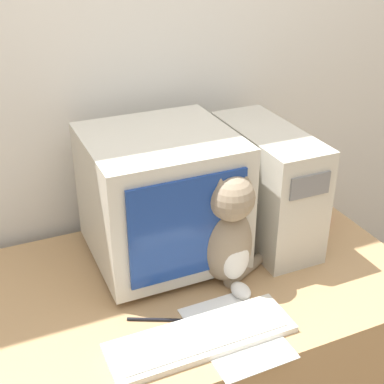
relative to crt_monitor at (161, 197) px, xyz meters
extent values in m
cube|color=silver|center=(0.03, 0.32, 0.33)|extent=(7.00, 0.05, 2.50)
cube|color=tan|center=(0.03, -0.14, -0.57)|extent=(1.36, 0.80, 0.71)
cube|color=beige|center=(0.00, 0.00, -0.20)|extent=(0.30, 0.25, 0.02)
cube|color=beige|center=(0.00, 0.00, 0.01)|extent=(0.43, 0.42, 0.39)
cube|color=navy|center=(0.00, -0.21, 0.01)|extent=(0.35, 0.01, 0.31)
cube|color=beige|center=(0.36, -0.02, -0.02)|extent=(0.19, 0.46, 0.38)
cube|color=slate|center=(0.36, -0.25, 0.08)|extent=(0.13, 0.01, 0.07)
cube|color=silver|center=(-0.05, -0.40, -0.21)|extent=(0.50, 0.15, 0.02)
cube|color=beige|center=(-0.05, -0.40, -0.20)|extent=(0.45, 0.12, 0.00)
ellipsoid|color=gray|center=(0.13, -0.18, -0.09)|extent=(0.17, 0.18, 0.25)
ellipsoid|color=white|center=(0.13, -0.25, -0.11)|extent=(0.09, 0.05, 0.14)
sphere|color=gray|center=(0.13, -0.21, 0.07)|extent=(0.14, 0.14, 0.13)
cone|color=gray|center=(0.09, -0.21, 0.13)|extent=(0.04, 0.04, 0.04)
cone|color=gray|center=(0.17, -0.21, 0.13)|extent=(0.04, 0.04, 0.04)
ellipsoid|color=white|center=(0.13, -0.28, -0.20)|extent=(0.06, 0.08, 0.04)
cylinder|color=gray|center=(0.20, -0.19, -0.20)|extent=(0.19, 0.11, 0.03)
cube|color=red|center=(0.56, 0.04, -0.20)|extent=(0.14, 0.19, 0.03)
cube|color=gold|center=(0.55, 0.03, -0.18)|extent=(0.14, 0.16, 0.02)
cylinder|color=black|center=(-0.13, -0.28, -0.21)|extent=(0.15, 0.08, 0.01)
cube|color=white|center=(0.05, -0.41, -0.22)|extent=(0.21, 0.30, 0.00)
camera|label=1|loc=(-0.50, -1.35, 0.78)|focal=50.00mm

